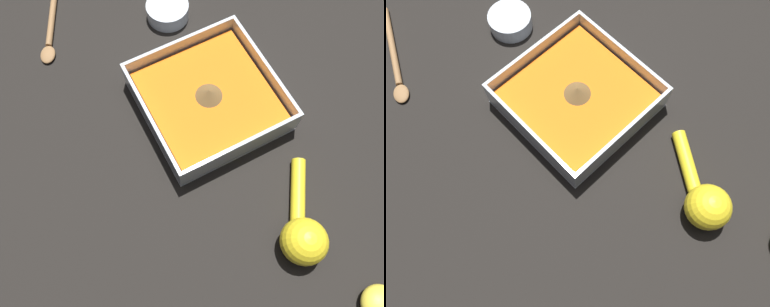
{
  "view_description": "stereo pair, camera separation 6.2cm",
  "coord_description": "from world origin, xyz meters",
  "views": [
    {
      "loc": [
        -0.31,
        0.18,
        0.61
      ],
      "look_at": [
        -0.11,
        0.08,
        0.03
      ],
      "focal_mm": 35.0,
      "sensor_mm": 36.0,
      "label": 1
    },
    {
      "loc": [
        -0.27,
        0.23,
        0.61
      ],
      "look_at": [
        -0.11,
        0.08,
        0.03
      ],
      "focal_mm": 35.0,
      "sensor_mm": 36.0,
      "label": 2
    }
  ],
  "objects": [
    {
      "name": "spice_bowl",
      "position": [
        0.18,
        -0.02,
        0.01
      ],
      "size": [
        0.08,
        0.08,
        0.03
      ],
      "color": "silver",
      "rests_on": "ground_plane"
    },
    {
      "name": "wooden_spoon",
      "position": [
        0.27,
        0.2,
        0.01
      ],
      "size": [
        0.21,
        0.11,
        0.01
      ],
      "rotation": [
        0.0,
        0.0,
        2.7
      ],
      "color": "olive",
      "rests_on": "ground_plane"
    },
    {
      "name": "ground_plane",
      "position": [
        0.0,
        0.0,
        0.0
      ],
      "size": [
        4.0,
        4.0,
        0.0
      ],
      "primitive_type": "plane",
      "color": "black"
    },
    {
      "name": "lemon_half",
      "position": [
        -0.45,
        -0.06,
        0.02
      ],
      "size": [
        0.06,
        0.06,
        0.03
      ],
      "color": "yellow",
      "rests_on": "ground_plane"
    },
    {
      "name": "lemon_squeezer",
      "position": [
        -0.31,
        -0.0,
        0.03
      ],
      "size": [
        0.16,
        0.13,
        0.07
      ],
      "rotation": [
        0.0,
        0.0,
        2.54
      ],
      "color": "yellow",
      "rests_on": "ground_plane"
    },
    {
      "name": "square_dish",
      "position": [
        -0.03,
        0.01,
        0.02
      ],
      "size": [
        0.23,
        0.23,
        0.06
      ],
      "color": "silver",
      "rests_on": "ground_plane"
    }
  ]
}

